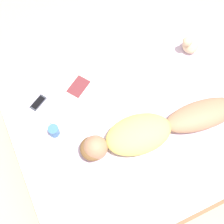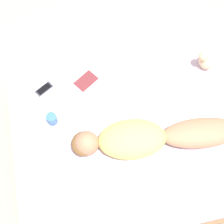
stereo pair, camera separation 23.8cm
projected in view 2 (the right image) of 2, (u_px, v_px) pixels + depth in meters
The scene contains 7 objects.
ground_plane at pixel (135, 149), 3.09m from camera, with size 12.00×12.00×0.00m, color #B7A88E.
bed at pixel (137, 140), 2.84m from camera, with size 1.69×2.15×0.55m.
person at pixel (148, 138), 2.46m from camera, with size 0.42×1.38×0.20m.
open_magazine at pixel (94, 88), 2.75m from camera, with size 0.49×0.46×0.01m.
coffee_mug at pixel (52, 119), 2.57m from camera, with size 0.12×0.09×0.10m.
cell_phone at pixel (44, 89), 2.74m from camera, with size 0.14×0.17×0.01m.
plush_toy at pixel (206, 60), 2.78m from camera, with size 0.15×0.17×0.20m.
Camera 2 is at (-0.90, 0.43, 2.95)m, focal length 50.00 mm.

